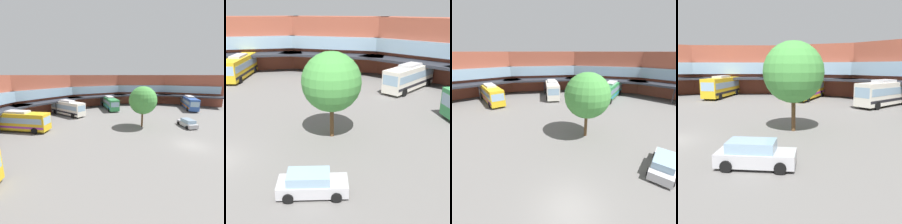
# 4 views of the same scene
# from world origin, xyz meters

# --- Properties ---
(station_building) EXTENTS (82.76, 43.63, 9.67)m
(station_building) POSITION_xyz_m (-0.00, 23.33, 4.86)
(station_building) COLOR #9E4C38
(station_building) RESTS_ON ground
(bus_0) EXTENTS (9.12, 10.22, 3.88)m
(bus_0) POSITION_xyz_m (-23.22, 16.19, 1.96)
(bus_0) COLOR gold
(bus_0) RESTS_ON ground
(bus_1) EXTENTS (7.05, 10.97, 3.62)m
(bus_1) POSITION_xyz_m (-11.01, 26.08, 1.83)
(bus_1) COLOR gold
(bus_1) RESTS_ON ground
(bus_5) EXTENTS (3.04, 10.14, 3.72)m
(bus_5) POSITION_xyz_m (1.58, 28.26, 1.88)
(bus_5) COLOR silver
(bus_5) RESTS_ON ground
(parked_car) EXTENTS (4.43, 4.33, 1.53)m
(parked_car) POSITION_xyz_m (8.69, 2.21, 0.74)
(parked_car) COLOR #B7B7BC
(parked_car) RESTS_ON ground
(plaza_tree) EXTENTS (5.23, 5.23, 7.70)m
(plaza_tree) POSITION_xyz_m (3.86, 9.38, 5.08)
(plaza_tree) COLOR brown
(plaza_tree) RESTS_ON ground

